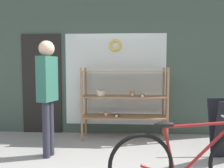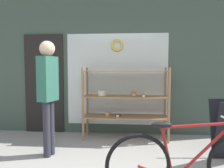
{
  "view_description": "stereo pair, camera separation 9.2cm",
  "coord_description": "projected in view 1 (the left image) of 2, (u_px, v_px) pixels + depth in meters",
  "views": [
    {
      "loc": [
        0.36,
        -1.95,
        1.38
      ],
      "look_at": [
        0.19,
        1.38,
        1.14
      ],
      "focal_mm": 35.0,
      "sensor_mm": 36.0,
      "label": 1
    },
    {
      "loc": [
        0.46,
        -1.94,
        1.38
      ],
      "look_at": [
        0.19,
        1.38,
        1.14
      ],
      "focal_mm": 35.0,
      "sensor_mm": 36.0,
      "label": 2
    }
  ],
  "objects": [
    {
      "name": "bicycle",
      "position": [
        190.0,
        162.0,
        2.35
      ],
      "size": [
        1.79,
        0.46,
        0.83
      ],
      "rotation": [
        0.0,
        0.0,
        0.12
      ],
      "color": "black",
      "rests_on": "ground_plane"
    },
    {
      "name": "pedestrian",
      "position": [
        47.0,
        88.0,
        3.36
      ],
      "size": [
        0.26,
        0.36,
        1.8
      ],
      "rotation": [
        0.0,
        0.0,
        -1.85
      ],
      "color": "#282833",
      "rests_on": "ground_plane"
    },
    {
      "name": "display_case",
      "position": [
        123.0,
        97.0,
        4.26
      ],
      "size": [
        1.64,
        0.47,
        1.4
      ],
      "color": "#8E6642",
      "rests_on": "ground_plane"
    },
    {
      "name": "storefront_facade",
      "position": [
        104.0,
        63.0,
        4.6
      ],
      "size": [
        5.56,
        0.13,
        3.06
      ],
      "color": "#3D4C42",
      "rests_on": "ground_plane"
    }
  ]
}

